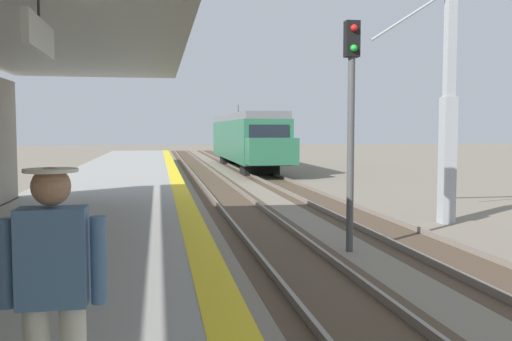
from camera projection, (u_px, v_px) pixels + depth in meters
The scene contains 7 objects.
station_platform at pixel (86, 236), 12.52m from camera, with size 5.00×80.00×0.91m.
track_pair_nearest_platform at pixel (253, 220), 17.22m from camera, with size 2.34×120.00×0.16m.
track_pair_middle at pixel (360, 217), 17.80m from camera, with size 2.34×120.00×0.16m.
approaching_train at pixel (246, 138), 40.73m from camera, with size 2.93×19.60×4.76m.
commuter_person at pixel (54, 295), 3.22m from camera, with size 0.59×0.30×1.67m.
rail_signal_post at pixel (351, 111), 12.76m from camera, with size 0.32×0.34×5.20m.
catenary_pylon_far_side at pixel (439, 102), 16.60m from camera, with size 5.00×0.40×7.50m.
Camera 1 is at (-0.91, 3.16, 2.78)m, focal length 39.83 mm.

